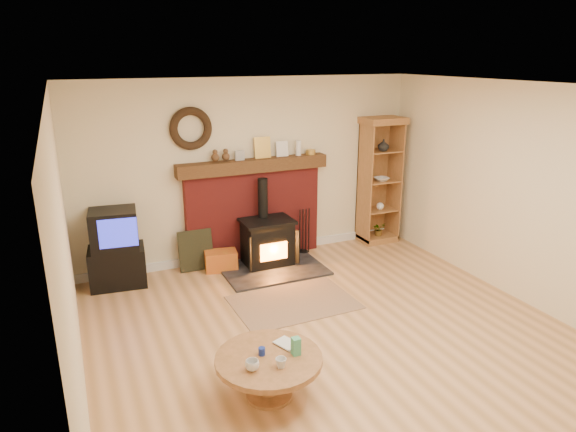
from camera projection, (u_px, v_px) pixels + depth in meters
name	position (u px, v px, depth m)	size (l,w,h in m)	color
ground	(344.00, 345.00, 5.34)	(5.50, 5.50, 0.00)	#A87746
room_shell	(343.00, 183.00, 4.90)	(5.02, 5.52, 2.61)	beige
chimney_breast	(254.00, 205.00, 7.42)	(2.20, 0.22, 1.78)	maroon
wood_stove	(268.00, 244.00, 7.24)	(1.40, 1.00, 1.24)	black
area_rug	(294.00, 302.00, 6.24)	(1.45, 0.99, 0.01)	brown
tv_unit	(116.00, 250.00, 6.59)	(0.75, 0.56, 1.02)	black
curio_cabinet	(379.00, 181.00, 8.06)	(0.64, 0.46, 1.98)	brown
firelog_box	(221.00, 261.00, 7.16)	(0.44, 0.27, 0.27)	gold
leaning_painting	(196.00, 250.00, 7.12)	(0.48, 0.03, 0.57)	black
fire_tools	(303.00, 244.00, 7.75)	(0.19, 0.16, 0.70)	black
coffee_table	(269.00, 364.00, 4.44)	(0.93, 0.93, 0.56)	brown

